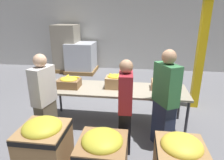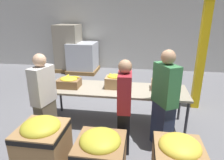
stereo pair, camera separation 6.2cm
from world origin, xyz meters
The scene contains 14 objects.
ground_plane centered at (0.00, 0.00, 0.00)m, with size 30.00×30.00×0.00m, color slate.
wall_back centered at (0.00, 4.29, 2.00)m, with size 16.00×0.08×4.00m.
sorting_table centered at (0.00, 0.00, 0.73)m, with size 2.76×0.83×0.78m.
banana_box_0 centered at (-0.93, -0.06, 0.89)m, with size 0.44×0.32×0.23m.
banana_box_1 centered at (-0.01, 0.04, 0.92)m, with size 0.39×0.30×0.29m.
banana_box_2 centered at (0.92, 0.10, 0.89)m, with size 0.45×0.32×0.23m.
volunteer_0 centered at (0.24, -0.79, 0.77)m, with size 0.23×0.43×1.55m.
volunteer_1 centered at (0.87, -0.61, 0.83)m, with size 0.41×0.50×1.68m.
volunteer_2 centered at (-1.11, -0.77, 0.79)m, with size 0.30×0.46×1.59m.
donation_bin_0 centered at (-0.84, -1.44, 0.44)m, with size 0.63×0.63×0.83m.
donation_bin_1 centered at (-0.01, -1.44, 0.37)m, with size 0.66×0.66×0.71m.
support_pillar centered at (1.81, 1.05, 2.00)m, with size 0.17×0.17×4.00m.
pallet_stack_0 centered at (-1.74, 3.58, 0.55)m, with size 1.09×1.09×1.12m.
pallet_stack_1 centered at (-2.32, 3.69, 0.87)m, with size 0.95×0.95×1.76m.
Camera 1 is at (0.42, -3.64, 2.21)m, focal length 32.00 mm.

